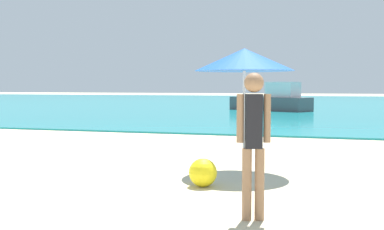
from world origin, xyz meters
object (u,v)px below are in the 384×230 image
(beach_ball, at_px, (203,173))
(beach_umbrella, at_px, (244,60))
(boat_far, at_px, (273,101))
(person_standing, at_px, (254,137))

(beach_ball, relative_size, beach_umbrella, 0.20)
(boat_far, relative_size, beach_ball, 12.07)
(person_standing, height_order, boat_far, boat_far)
(beach_umbrella, bearing_deg, person_standing, -77.53)
(person_standing, relative_size, boat_far, 0.32)
(person_standing, xyz_separation_m, boat_far, (-2.73, 23.92, -0.31))
(boat_far, distance_m, beach_ball, 22.38)
(beach_ball, height_order, beach_umbrella, beach_umbrella)
(boat_far, relative_size, beach_umbrella, 2.38)
(beach_ball, bearing_deg, beach_umbrella, 74.71)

